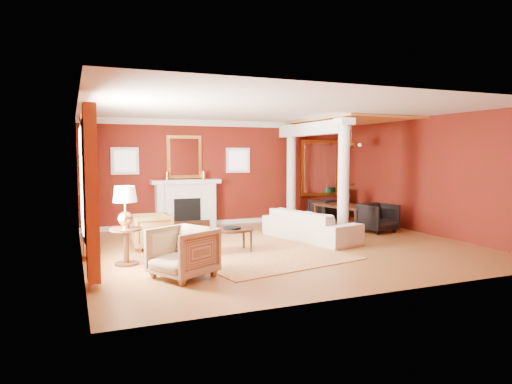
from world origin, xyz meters
name	(u,v)px	position (x,y,z in m)	size (l,w,h in m)	color
ground	(282,247)	(0.00, 0.00, 0.00)	(8.00, 8.00, 0.00)	brown
room_shell	(283,152)	(0.00, 0.00, 2.02)	(8.04, 7.04, 2.92)	#5D0E0D
fireplace	(186,204)	(-1.30, 3.32, 0.65)	(1.85, 0.42, 1.29)	silver
overmantel_mirror	(184,157)	(-1.30, 3.45, 1.90)	(0.95, 0.07, 1.15)	gold
flank_window_left	(125,161)	(-2.85, 3.46, 1.80)	(0.70, 0.07, 0.70)	silver
flank_window_right	(238,160)	(0.25, 3.46, 1.80)	(0.70, 0.07, 0.70)	silver
left_window	(88,187)	(-3.89, -0.60, 1.42)	(0.21, 2.55, 2.60)	white
column_front	(343,178)	(1.70, 0.30, 1.43)	(0.36, 0.36, 2.80)	silver
column_back	(291,173)	(1.70, 3.00, 1.43)	(0.36, 0.36, 2.80)	silver
header_beam	(310,129)	(1.70, 1.90, 2.62)	(0.30, 3.20, 0.32)	silver
amber_ceiling	(351,121)	(2.85, 1.75, 2.87)	(2.30, 3.40, 0.04)	#EC9845
dining_mirror	(320,168)	(2.90, 3.45, 1.55)	(1.30, 0.07, 1.70)	gold
chandelier	(351,144)	(2.90, 1.80, 2.25)	(0.60, 0.62, 0.75)	#B37C38
crown_trim	(230,124)	(0.00, 3.46, 2.82)	(8.00, 0.08, 0.16)	silver
base_trim	(230,222)	(0.00, 3.46, 0.06)	(8.00, 0.08, 0.12)	silver
rug	(248,250)	(-0.82, -0.04, 0.01)	(2.90, 3.87, 0.02)	maroon
sofa	(310,220)	(0.90, 0.42, 0.47)	(2.38, 0.70, 0.93)	beige
armchair_leopard	(151,230)	(-2.63, 0.84, 0.40)	(0.78, 0.73, 0.80)	black
armchair_stripe	(183,250)	(-2.53, -1.61, 0.45)	(0.87, 0.81, 0.89)	tan
coffee_table	(232,231)	(-1.18, -0.11, 0.43)	(0.94, 0.94, 0.47)	black
coffee_book	(233,224)	(-1.15, -0.09, 0.57)	(0.15, 0.02, 0.20)	black
side_table	(125,213)	(-3.27, -0.39, 0.94)	(0.57, 0.57, 1.41)	black
dining_table	(345,209)	(2.86, 1.96, 0.47)	(1.67, 0.59, 0.93)	black
dining_chair_near	(378,216)	(3.03, 0.75, 0.40)	(0.78, 0.73, 0.80)	black
dining_chair_far	(324,209)	(2.75, 2.91, 0.36)	(0.69, 0.65, 0.71)	black
green_urn	(344,207)	(3.50, 3.00, 0.36)	(0.39, 0.39, 0.93)	#133D21
potted_plant	(345,183)	(2.87, 2.02, 1.17)	(0.54, 0.60, 0.47)	#26591E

